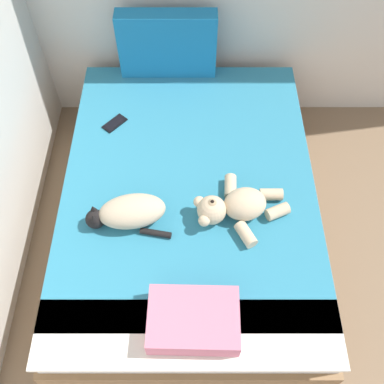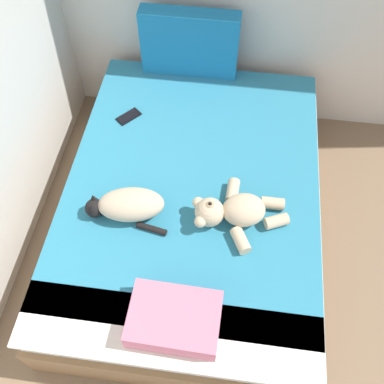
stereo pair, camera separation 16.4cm
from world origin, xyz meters
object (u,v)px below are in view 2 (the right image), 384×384
object	(u,v)px
bed	(193,205)
throw_pillow	(174,319)
teddy_bear	(234,211)
patterned_cushion	(190,43)
cat	(127,205)
cell_phone	(129,116)

from	to	relation	value
bed	throw_pillow	distance (m)	0.83
bed	teddy_bear	world-z (taller)	teddy_bear
patterned_cushion	teddy_bear	size ratio (longest dim) A/B	1.21
patterned_cushion	throw_pillow	distance (m)	1.70
bed	cat	bearing A→B (deg)	-142.38
patterned_cushion	throw_pillow	world-z (taller)	patterned_cushion
cell_phone	throw_pillow	world-z (taller)	throw_pillow
teddy_bear	throw_pillow	distance (m)	0.62
cat	teddy_bear	world-z (taller)	teddy_bear
cat	cell_phone	xyz separation A→B (m)	(-0.15, 0.67, -0.07)
patterned_cushion	cat	world-z (taller)	patterned_cushion
bed	teddy_bear	bearing A→B (deg)	-39.86
cell_phone	patterned_cushion	bearing A→B (deg)	56.20
patterned_cushion	bed	bearing A→B (deg)	-81.32
cat	throw_pillow	world-z (taller)	cat
patterned_cushion	cat	xyz separation A→B (m)	(-0.17, -1.14, -0.15)
bed	cat	distance (m)	0.49
patterned_cushion	cat	distance (m)	1.16
cell_phone	throw_pillow	bearing A→B (deg)	-68.67
teddy_bear	bed	bearing A→B (deg)	140.14
bed	patterned_cushion	distance (m)	1.02
cat	teddy_bear	size ratio (longest dim) A/B	0.87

